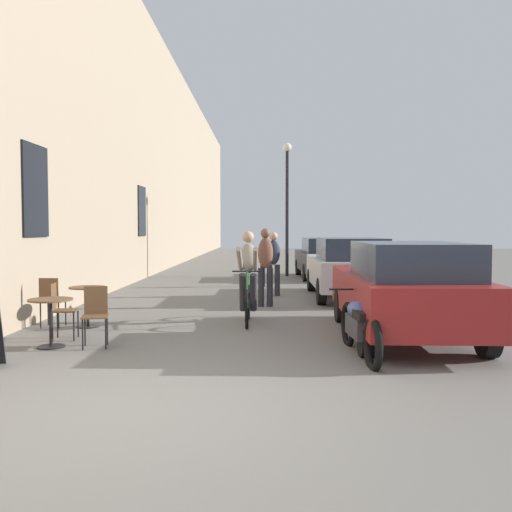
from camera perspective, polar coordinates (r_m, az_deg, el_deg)
name	(u,v)px	position (r m, az deg, el deg)	size (l,w,h in m)	color
ground_plane	(156,412)	(5.62, -10.16, -15.42)	(88.00, 88.00, 0.00)	slate
building_facade_left	(134,140)	(19.98, -12.35, 11.53)	(0.54, 68.00, 9.61)	tan
cafe_table_near	(51,312)	(8.77, -20.31, -5.44)	(0.64, 0.64, 0.72)	black
cafe_chair_near_toward_street	(60,307)	(9.35, -19.43, -4.95)	(0.42, 0.42, 0.89)	black
cafe_chair_near_toward_wall	(95,312)	(8.63, -16.14, -5.53)	(0.45, 0.45, 0.89)	black
cafe_table_mid	(88,298)	(10.37, -16.88, -4.13)	(0.64, 0.64, 0.72)	black
cafe_chair_mid_toward_street	(51,299)	(10.51, -20.25, -4.12)	(0.39, 0.39, 0.89)	black
cyclist_on_bicycle	(248,279)	(10.44, -0.83, -2.37)	(0.52, 1.76, 1.74)	black
pedestrian_near	(265,262)	(12.48, 0.97, -0.67)	(0.35, 0.26, 1.76)	#26262D
pedestrian_mid	(273,260)	(14.48, 1.80, -0.40)	(0.36, 0.26, 1.67)	#26262D
pedestrian_far	(266,257)	(16.84, 1.02, -0.12)	(0.37, 0.29, 1.59)	#26262D
street_lamp	(287,192)	(20.63, 3.21, 6.57)	(0.32, 0.32, 4.90)	black
parked_car_nearest	(405,289)	(9.18, 15.00, -3.24)	(1.88, 4.36, 1.54)	maroon
parked_car_second	(348,267)	(14.26, 9.44, -1.09)	(1.82, 4.29, 1.53)	#B7B7BC
parked_car_third	(324,257)	(19.80, 6.94, -0.14)	(1.81, 4.07, 1.43)	black
parked_motorcycle	(360,326)	(7.86, 10.58, -7.11)	(0.62, 2.15, 0.92)	black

